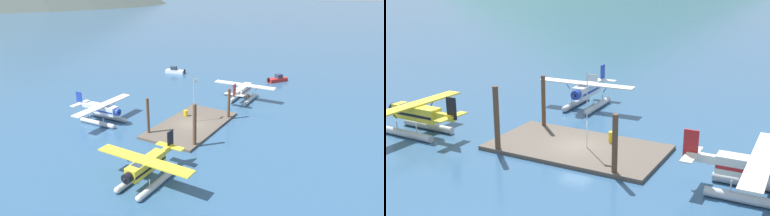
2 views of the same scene
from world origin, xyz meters
TOP-DOWN VIEW (x-y plane):
  - ground_plane at (0.00, 0.00)m, footprint 1200.00×1200.00m
  - dock_platform at (0.00, 0.00)m, footprint 14.04×7.68m
  - piling_near_left at (-5.29, -3.48)m, footprint 0.44×0.44m
  - piling_near_right at (4.79, -3.42)m, footprint 0.41×0.41m
  - piling_far_left at (-5.23, 3.30)m, footprint 0.37×0.37m
  - flagpole at (0.97, 0.07)m, footprint 0.95×0.10m
  - fuel_drum at (2.11, 2.12)m, footprint 0.62×0.62m
  - mooring_buoy at (15.57, -2.41)m, footprint 0.67×0.67m
  - seaplane_cream_stbd_aft at (13.91, -2.13)m, footprint 7.98×10.42m
  - seaplane_white_bow_left at (-4.96, 11.45)m, footprint 10.45×7.98m
  - seaplane_yellow_port_aft at (-14.32, -3.23)m, footprint 7.98×10.41m
  - boat_red_open_se at (28.68, -3.90)m, footprint 4.31×3.61m
  - boat_white_open_east at (24.34, 18.22)m, footprint 2.14×4.86m

SIDE VIEW (x-z plane):
  - ground_plane at x=0.00m, z-range 0.00..0.00m
  - dock_platform at x=0.00m, z-range 0.00..0.30m
  - mooring_buoy at x=15.57m, z-range 0.00..0.67m
  - boat_red_open_se at x=28.68m, z-range -0.26..1.24m
  - boat_white_open_east at x=24.34m, z-range -0.26..1.24m
  - fuel_drum at x=2.11m, z-range 0.30..1.18m
  - seaplane_cream_stbd_aft at x=13.91m, z-range -0.34..3.50m
  - seaplane_white_bow_left at x=-4.96m, z-range -0.34..3.50m
  - seaplane_yellow_port_aft at x=-14.32m, z-range -0.34..3.50m
  - piling_near_right at x=4.79m, z-range 0.00..4.54m
  - piling_far_left at x=-5.23m, z-range 0.00..4.94m
  - piling_near_left at x=-5.29m, z-range 0.00..5.37m
  - flagpole at x=0.97m, z-range 1.04..7.21m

